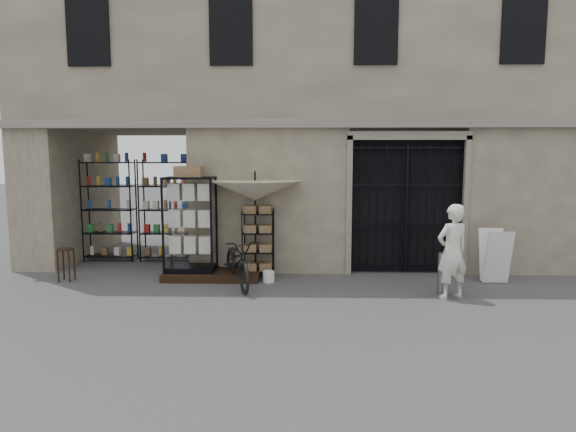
{
  "coord_description": "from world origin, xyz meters",
  "views": [
    {
      "loc": [
        -0.55,
        -8.34,
        2.5
      ],
      "look_at": [
        -0.8,
        1.4,
        1.35
      ],
      "focal_mm": 30.0,
      "sensor_mm": 36.0,
      "label": 1
    }
  ],
  "objects_px": {
    "display_cabinet": "(190,229)",
    "bicycle": "(238,286)",
    "white_bucket": "(269,277)",
    "wire_rack": "(258,244)",
    "shopkeeper": "(450,298)",
    "market_umbrella": "(255,185)",
    "easel_sign": "(495,256)",
    "steel_bollard": "(442,274)",
    "wooden_stool": "(66,264)"
  },
  "relations": [
    {
      "from": "white_bucket",
      "to": "shopkeeper",
      "type": "relative_size",
      "value": 0.14
    },
    {
      "from": "easel_sign",
      "to": "wooden_stool",
      "type": "bearing_deg",
      "value": -179.96
    },
    {
      "from": "display_cabinet",
      "to": "market_umbrella",
      "type": "height_order",
      "value": "market_umbrella"
    },
    {
      "from": "shopkeeper",
      "to": "wooden_stool",
      "type": "bearing_deg",
      "value": -29.1
    },
    {
      "from": "market_umbrella",
      "to": "steel_bollard",
      "type": "distance_m",
      "value": 4.11
    },
    {
      "from": "white_bucket",
      "to": "bicycle",
      "type": "height_order",
      "value": "bicycle"
    },
    {
      "from": "bicycle",
      "to": "display_cabinet",
      "type": "bearing_deg",
      "value": 129.64
    },
    {
      "from": "wooden_stool",
      "to": "shopkeeper",
      "type": "relative_size",
      "value": 0.4
    },
    {
      "from": "white_bucket",
      "to": "shopkeeper",
      "type": "height_order",
      "value": "white_bucket"
    },
    {
      "from": "bicycle",
      "to": "steel_bollard",
      "type": "relative_size",
      "value": 2.31
    },
    {
      "from": "market_umbrella",
      "to": "shopkeeper",
      "type": "bearing_deg",
      "value": -22.4
    },
    {
      "from": "market_umbrella",
      "to": "shopkeeper",
      "type": "relative_size",
      "value": 1.59
    },
    {
      "from": "display_cabinet",
      "to": "shopkeeper",
      "type": "xyz_separation_m",
      "value": [
        5.04,
        -1.34,
        -1.04
      ]
    },
    {
      "from": "easel_sign",
      "to": "wire_rack",
      "type": "bearing_deg",
      "value": 175.03
    },
    {
      "from": "market_umbrella",
      "to": "easel_sign",
      "type": "height_order",
      "value": "market_umbrella"
    },
    {
      "from": "display_cabinet",
      "to": "market_umbrella",
      "type": "relative_size",
      "value": 0.79
    },
    {
      "from": "wooden_stool",
      "to": "easel_sign",
      "type": "xyz_separation_m",
      "value": [
        8.77,
        0.09,
        0.19
      ]
    },
    {
      "from": "wooden_stool",
      "to": "white_bucket",
      "type": "bearing_deg",
      "value": 0.25
    },
    {
      "from": "display_cabinet",
      "to": "bicycle",
      "type": "relative_size",
      "value": 1.17
    },
    {
      "from": "wire_rack",
      "to": "easel_sign",
      "type": "bearing_deg",
      "value": -6.68
    },
    {
      "from": "wooden_stool",
      "to": "easel_sign",
      "type": "distance_m",
      "value": 8.78
    },
    {
      "from": "display_cabinet",
      "to": "white_bucket",
      "type": "height_order",
      "value": "display_cabinet"
    },
    {
      "from": "white_bucket",
      "to": "easel_sign",
      "type": "relative_size",
      "value": 0.22
    },
    {
      "from": "wire_rack",
      "to": "wooden_stool",
      "type": "bearing_deg",
      "value": -175.52
    },
    {
      "from": "wire_rack",
      "to": "steel_bollard",
      "type": "distance_m",
      "value": 3.75
    },
    {
      "from": "display_cabinet",
      "to": "steel_bollard",
      "type": "distance_m",
      "value": 5.09
    },
    {
      "from": "market_umbrella",
      "to": "shopkeeper",
      "type": "xyz_separation_m",
      "value": [
        3.69,
        -1.52,
        -1.96
      ]
    },
    {
      "from": "market_umbrella",
      "to": "steel_bollard",
      "type": "xyz_separation_m",
      "value": [
        3.57,
        -1.32,
        -1.56
      ]
    },
    {
      "from": "wire_rack",
      "to": "bicycle",
      "type": "xyz_separation_m",
      "value": [
        -0.34,
        -0.77,
        -0.71
      ]
    },
    {
      "from": "market_umbrella",
      "to": "wooden_stool",
      "type": "xyz_separation_m",
      "value": [
        -3.87,
        -0.49,
        -1.6
      ]
    },
    {
      "from": "display_cabinet",
      "to": "steel_bollard",
      "type": "height_order",
      "value": "display_cabinet"
    },
    {
      "from": "wire_rack",
      "to": "shopkeeper",
      "type": "xyz_separation_m",
      "value": [
        3.62,
        -1.49,
        -0.71
      ]
    },
    {
      "from": "wire_rack",
      "to": "white_bucket",
      "type": "relative_size",
      "value": 6.09
    },
    {
      "from": "shopkeeper",
      "to": "easel_sign",
      "type": "distance_m",
      "value": 1.74
    },
    {
      "from": "wooden_stool",
      "to": "steel_bollard",
      "type": "xyz_separation_m",
      "value": [
        7.44,
        -0.83,
        0.04
      ]
    },
    {
      "from": "steel_bollard",
      "to": "easel_sign",
      "type": "relative_size",
      "value": 0.74
    },
    {
      "from": "shopkeeper",
      "to": "white_bucket",
      "type": "bearing_deg",
      "value": -38.56
    },
    {
      "from": "display_cabinet",
      "to": "wire_rack",
      "type": "bearing_deg",
      "value": 6.6
    },
    {
      "from": "wire_rack",
      "to": "bicycle",
      "type": "height_order",
      "value": "wire_rack"
    },
    {
      "from": "easel_sign",
      "to": "market_umbrella",
      "type": "bearing_deg",
      "value": 174.75
    },
    {
      "from": "wooden_stool",
      "to": "easel_sign",
      "type": "height_order",
      "value": "easel_sign"
    },
    {
      "from": "steel_bollard",
      "to": "shopkeeper",
      "type": "relative_size",
      "value": 0.46
    },
    {
      "from": "white_bucket",
      "to": "bicycle",
      "type": "xyz_separation_m",
      "value": [
        -0.59,
        -0.32,
        -0.11
      ]
    },
    {
      "from": "display_cabinet",
      "to": "bicycle",
      "type": "xyz_separation_m",
      "value": [
        1.07,
        -0.62,
        -1.04
      ]
    },
    {
      "from": "display_cabinet",
      "to": "wire_rack",
      "type": "relative_size",
      "value": 1.48
    },
    {
      "from": "display_cabinet",
      "to": "wire_rack",
      "type": "xyz_separation_m",
      "value": [
        1.41,
        0.15,
        -0.33
      ]
    },
    {
      "from": "white_bucket",
      "to": "wooden_stool",
      "type": "relative_size",
      "value": 0.35
    },
    {
      "from": "wire_rack",
      "to": "wooden_stool",
      "type": "relative_size",
      "value": 2.13
    },
    {
      "from": "steel_bollard",
      "to": "easel_sign",
      "type": "distance_m",
      "value": 1.63
    },
    {
      "from": "wire_rack",
      "to": "steel_bollard",
      "type": "height_order",
      "value": "wire_rack"
    }
  ]
}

